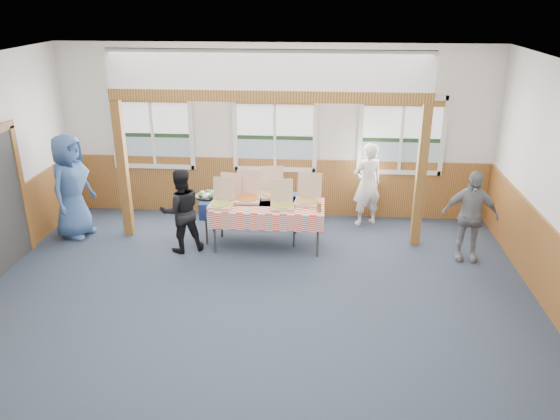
% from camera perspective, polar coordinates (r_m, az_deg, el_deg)
% --- Properties ---
extents(floor, '(8.00, 8.00, 0.00)m').
position_cam_1_polar(floor, '(7.56, -2.85, -10.35)').
color(floor, '#252E3D').
rests_on(floor, ground).
extents(ceiling, '(8.00, 8.00, 0.00)m').
position_cam_1_polar(ceiling, '(6.44, -3.39, 14.46)').
color(ceiling, white).
rests_on(ceiling, wall_back).
extents(wall_back, '(8.00, 0.00, 8.00)m').
position_cam_1_polar(wall_back, '(10.16, -0.51, 8.10)').
color(wall_back, silver).
rests_on(wall_back, floor).
extents(wall_front, '(8.00, 0.00, 8.00)m').
position_cam_1_polar(wall_front, '(3.84, -10.22, -17.94)').
color(wall_front, silver).
rests_on(wall_front, floor).
extents(wainscot_back, '(7.98, 0.05, 1.10)m').
position_cam_1_polar(wainscot_back, '(10.44, -0.51, 2.47)').
color(wainscot_back, brown).
rests_on(wainscot_back, floor).
extents(window_left, '(1.56, 0.10, 1.46)m').
position_cam_1_polar(window_left, '(10.56, -13.21, 8.49)').
color(window_left, white).
rests_on(window_left, wall_back).
extents(window_mid, '(1.56, 0.10, 1.46)m').
position_cam_1_polar(window_mid, '(10.10, -0.54, 8.48)').
color(window_mid, white).
rests_on(window_mid, wall_back).
extents(window_right, '(1.56, 0.10, 1.46)m').
position_cam_1_polar(window_right, '(10.17, 12.62, 8.04)').
color(window_right, white).
rests_on(window_right, wall_back).
extents(post_left, '(0.15, 0.15, 2.40)m').
position_cam_1_polar(post_left, '(9.69, -16.08, 4.07)').
color(post_left, '#5A3414').
rests_on(post_left, floor).
extents(post_right, '(0.15, 0.15, 2.40)m').
position_cam_1_polar(post_right, '(9.23, 14.50, 3.35)').
color(post_right, '#5A3414').
rests_on(post_right, floor).
extents(cross_beam, '(5.15, 0.18, 0.18)m').
position_cam_1_polar(cross_beam, '(8.81, -1.24, 11.85)').
color(cross_beam, '#5A3414').
rests_on(cross_beam, post_left).
extents(table_left, '(1.67, 0.75, 0.76)m').
position_cam_1_polar(table_left, '(9.30, -2.99, 0.88)').
color(table_left, '#2D2D2D').
rests_on(table_left, floor).
extents(table_right, '(2.03, 1.49, 0.76)m').
position_cam_1_polar(table_right, '(9.01, -1.31, 0.23)').
color(table_right, '#2D2D2D').
rests_on(table_right, floor).
extents(pizza_box_a, '(0.45, 0.52, 0.41)m').
position_cam_1_polar(pizza_box_a, '(9.21, -5.52, 1.44)').
color(pizza_box_a, tan).
rests_on(pizza_box_a, table_left).
extents(pizza_box_b, '(0.49, 0.57, 0.45)m').
position_cam_1_polar(pizza_box_b, '(9.37, -0.80, 1.92)').
color(pizza_box_b, tan).
rests_on(pizza_box_b, table_left).
extents(pizza_box_c, '(0.43, 0.50, 0.42)m').
position_cam_1_polar(pizza_box_c, '(8.98, -6.12, 0.85)').
color(pizza_box_c, tan).
rests_on(pizza_box_c, table_right).
extents(pizza_box_d, '(0.43, 0.52, 0.46)m').
position_cam_1_polar(pizza_box_d, '(9.18, -3.37, 1.46)').
color(pizza_box_d, tan).
rests_on(pizza_box_d, table_right).
extents(pizza_box_e, '(0.42, 0.49, 0.41)m').
position_cam_1_polar(pizza_box_e, '(8.87, 0.21, 0.72)').
color(pizza_box_e, tan).
rests_on(pizza_box_e, table_right).
extents(pizza_box_f, '(0.47, 0.55, 0.45)m').
position_cam_1_polar(pizza_box_f, '(9.06, 2.90, 1.17)').
color(pizza_box_f, tan).
rests_on(pizza_box_f, table_right).
extents(veggie_tray, '(0.43, 0.43, 0.10)m').
position_cam_1_polar(veggie_tray, '(9.39, -7.55, 1.54)').
color(veggie_tray, black).
rests_on(veggie_tray, table_left).
extents(drink_glass, '(0.07, 0.07, 0.15)m').
position_cam_1_polar(drink_glass, '(8.68, 4.10, 0.26)').
color(drink_glass, '#9C581A').
rests_on(drink_glass, table_right).
extents(woman_white, '(0.67, 0.57, 1.54)m').
position_cam_1_polar(woman_white, '(10.01, 9.08, 2.66)').
color(woman_white, white).
rests_on(woman_white, floor).
extents(woman_black, '(0.85, 0.78, 1.41)m').
position_cam_1_polar(woman_black, '(9.02, -10.30, -0.07)').
color(woman_black, black).
rests_on(woman_black, floor).
extents(man_blue, '(0.77, 1.00, 1.83)m').
position_cam_1_polar(man_blue, '(10.02, -20.98, 2.32)').
color(man_blue, '#38598D').
rests_on(man_blue, floor).
extents(person_grey, '(0.90, 0.44, 1.49)m').
position_cam_1_polar(person_grey, '(9.08, 19.21, -0.59)').
color(person_grey, gray).
rests_on(person_grey, floor).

